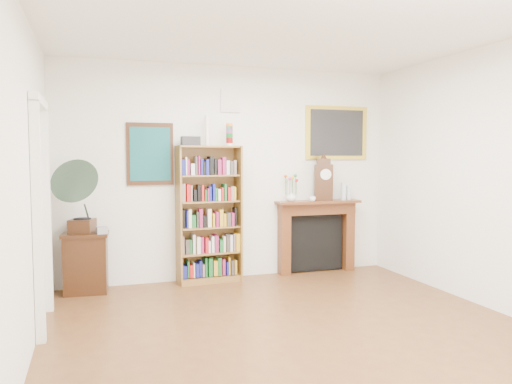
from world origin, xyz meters
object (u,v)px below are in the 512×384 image
Objects in this scene: side_cabinet at (86,263)px; teacup at (313,199)px; fireplace at (316,230)px; flower_vase at (291,196)px; cd_stack at (102,230)px; bottle_left at (344,191)px; bottle_right at (348,192)px; bookshelf at (209,206)px; gramophone at (81,192)px; mantel_clock at (323,180)px.

side_cabinet is 8.48× the size of teacup.
flower_vase is at bearing -175.89° from fireplace.
flower_vase is (2.67, 0.10, 0.72)m from side_cabinet.
bottle_left is at bearing 2.95° from cd_stack.
cd_stack is 0.60× the size of bottle_right.
bookshelf is 1.57m from gramophone.
teacup is at bearing -169.31° from bottle_right.
flower_vase is (1.15, 0.05, 0.10)m from bookshelf.
gramophone is at bearing -156.90° from mantel_clock.
bottle_left is (3.26, 0.17, 0.37)m from cd_stack.
gramophone is 0.50m from cd_stack.
bottle_left is at bearing -3.09° from flower_vase.
bottle_right is at bearing 10.69° from teacup.
fireplace is 0.71m from bottle_right.
bottle_right is at bearing -2.09° from fireplace.
bookshelf is 1.42m from teacup.
cd_stack is 1.42× the size of teacup.
gramophone is at bearing -177.92° from teacup.
bookshelf is at bearing -178.59° from bottle_right.
side_cabinet is at bearing -176.96° from fireplace.
teacup is (0.27, -0.12, -0.03)m from flower_vase.
side_cabinet is 5.98× the size of cd_stack.
side_cabinet is 3.62m from bottle_right.
flower_vase is (2.48, 0.21, 0.32)m from cd_stack.
cd_stack is at bearing -25.84° from side_cabinet.
flower_vase is at bearing 176.91° from bottle_left.
bookshelf is 2.04m from bottle_right.
cd_stack is 0.50× the size of bottle_left.
fireplace is 0.67m from bottle_left.
mantel_clock is 2.90× the size of bottle_right.
bottle_right is (3.35, 0.21, 0.35)m from cd_stack.
gramophone reaches higher than cd_stack.
bottle_left is at bearing 21.11° from gramophone.
flower_vase reaches higher than fireplace.
bottle_left is (0.51, 0.07, 0.09)m from teacup.
mantel_clock reaches higher than teacup.
bookshelf is 1.65m from mantel_clock.
side_cabinet is at bearing -177.90° from flower_vase.
flower_vase is at bearing 22.86° from gramophone.
teacup reaches higher than cd_stack.
bookshelf is at bearing 177.37° from teacup.
bottle_right is at bearing 3.56° from cd_stack.
bottle_right is (0.41, 0.04, -0.18)m from mantel_clock.
cd_stack is 0.89× the size of flower_vase.
bookshelf is 1.60m from fireplace.
cd_stack is (0.22, 0.01, -0.45)m from gramophone.
gramophone reaches higher than fireplace.
bookshelf is at bearing 24.50° from gramophone.
bottle_right is at bearing -2.58° from bookshelf.
bookshelf is 1.63m from side_cabinet.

